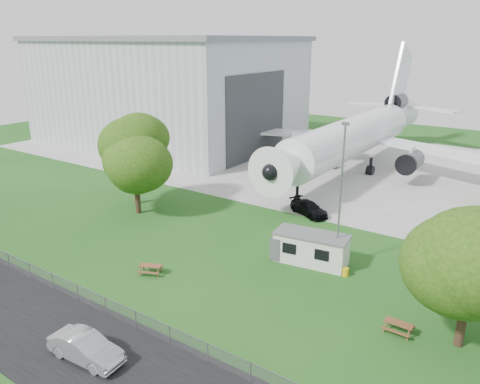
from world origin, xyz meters
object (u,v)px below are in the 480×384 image
Objects in this scene: airliner at (356,134)px; hangar at (168,89)px; picnic_west at (151,274)px; picnic_east at (398,333)px; car_centre_sedan at (86,348)px; site_cabin at (311,248)px.

hangar is at bearing 179.78° from airliner.
hangar reaches higher than picnic_west.
airliner is 26.52× the size of picnic_east.
airliner is 49.56m from car_centre_sedan.
picnic_west is 19.22m from picnic_east.
hangar is 23.89× the size of picnic_west.
picnic_west is 10.85m from car_centre_sedan.
picnic_east is at bearing -34.22° from hangar.
picnic_east is at bearing -15.19° from picnic_west.
airliner is (35.97, -0.14, -4.14)m from hangar.
airliner reaches higher than car_centre_sedan.
hangar is 63.48m from car_centre_sedan.
picnic_west is (-1.59, -39.44, -5.27)m from airliner.
hangar is 53.26m from picnic_west.
airliner is at bearing -1.10° from car_centre_sedan.
site_cabin reaches higher than car_centre_sedan.
airliner reaches higher than site_cabin.
hangar is 23.89× the size of picnic_east.
car_centre_sedan reaches higher than picnic_east.
car_centre_sedan is at bearing -135.78° from picnic_east.
airliner is 40.41m from picnic_east.
site_cabin is 3.84× the size of picnic_west.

